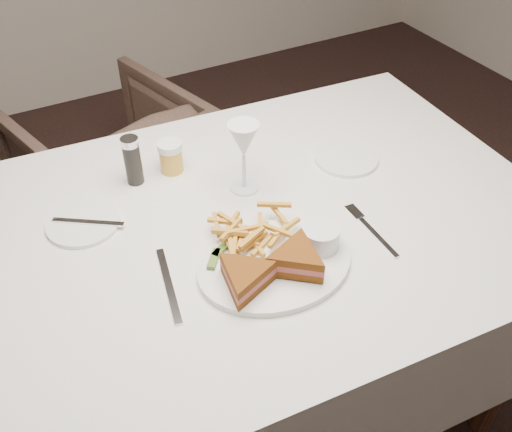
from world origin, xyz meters
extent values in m
cube|color=silver|center=(0.16, 0.38, 0.38)|extent=(1.45, 1.02, 0.75)
imported|color=#4D392F|center=(0.09, 1.38, 0.31)|extent=(0.74, 0.71, 0.62)
ellipsoid|color=white|center=(0.15, 0.22, 0.76)|extent=(0.34, 0.27, 0.01)
cube|color=silver|center=(-0.06, 0.28, 0.75)|extent=(0.05, 0.20, 0.00)
cylinder|color=white|center=(-0.16, 0.54, 0.76)|extent=(0.16, 0.16, 0.01)
cylinder|color=white|center=(0.49, 0.47, 0.76)|extent=(0.16, 0.16, 0.01)
cylinder|color=black|center=(-0.01, 0.63, 0.81)|extent=(0.04, 0.04, 0.12)
cylinder|color=gold|center=(0.09, 0.63, 0.79)|extent=(0.06, 0.06, 0.08)
cube|color=#4A6C25|center=(0.07, 0.30, 0.77)|extent=(0.06, 0.04, 0.01)
cube|color=#4A6C25|center=(0.04, 0.29, 0.77)|extent=(0.05, 0.05, 0.01)
cylinder|color=white|center=(0.25, 0.22, 0.79)|extent=(0.08, 0.08, 0.05)
camera|label=1|loc=(-0.27, -0.47, 1.58)|focal=40.00mm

